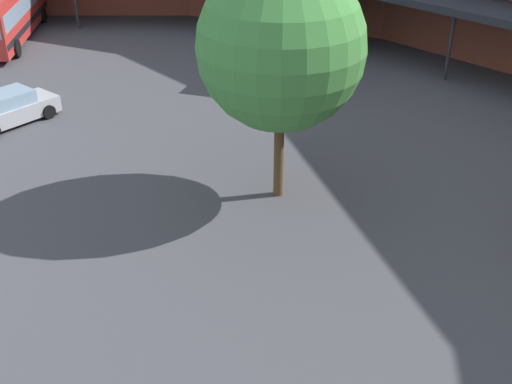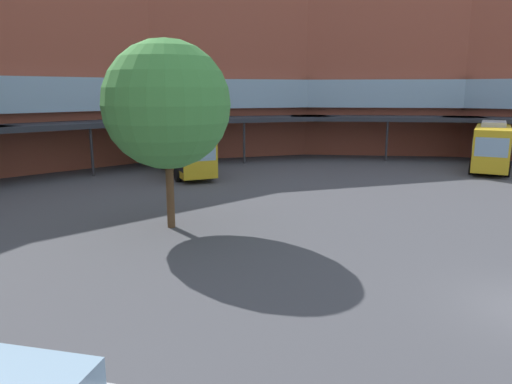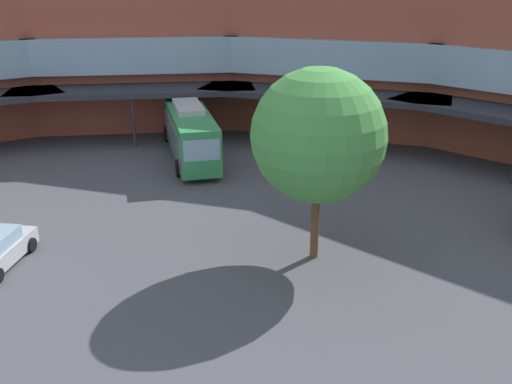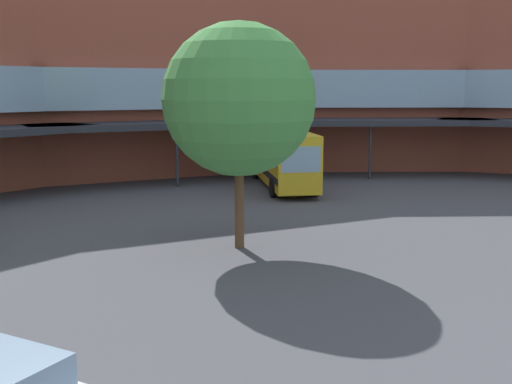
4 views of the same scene
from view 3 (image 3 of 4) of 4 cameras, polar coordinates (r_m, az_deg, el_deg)
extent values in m
cube|color=#9E4C38|center=(46.79, 7.83, 14.97)|extent=(18.32, 9.58, 14.97)
cube|color=#8CADC6|center=(46.39, 7.60, 13.06)|extent=(16.66, 9.45, 2.62)
cube|color=#282B33|center=(42.51, 6.36, 9.30)|extent=(17.89, 7.63, 0.40)
cylinder|color=#2D2D33|center=(41.41, 5.81, 6.34)|extent=(0.20, 0.20, 3.74)
cube|color=#9E4C38|center=(48.75, -11.65, 14.99)|extent=(17.54, 15.28, 14.97)
cube|color=#8CADC6|center=(48.33, -11.57, 13.15)|extent=(16.29, 14.42, 2.62)
cube|color=#282B33|center=(44.37, -11.73, 9.50)|extent=(16.34, 13.68, 0.40)
cylinder|color=#2D2D33|center=(43.23, -11.69, 6.64)|extent=(0.20, 0.20, 3.74)
cube|color=#338C4C|center=(40.51, -6.43, 5.88)|extent=(9.70, 10.10, 2.91)
cube|color=#8CADC6|center=(40.42, -6.45, 6.36)|extent=(9.27, 9.63, 0.93)
cube|color=purple|center=(40.74, -6.38, 4.78)|extent=(9.56, 9.95, 0.35)
cube|color=#8CADC6|center=(34.96, -5.25, 4.03)|extent=(1.65, 1.56, 1.28)
cube|color=#B2B2B7|center=(40.11, -6.53, 8.14)|extent=(4.10, 4.21, 0.36)
cylinder|color=black|center=(37.32, -3.71, 2.61)|extent=(0.97, 1.01, 1.10)
cylinder|color=black|center=(37.02, -7.45, 2.31)|extent=(0.97, 1.01, 1.10)
cylinder|color=black|center=(44.76, -5.45, 5.73)|extent=(0.97, 1.01, 1.10)
cylinder|color=black|center=(44.50, -8.59, 5.50)|extent=(0.97, 1.01, 1.10)
cylinder|color=black|center=(29.20, -20.77, -4.77)|extent=(0.45, 0.69, 0.66)
cylinder|color=brown|center=(26.25, 5.71, -2.22)|extent=(0.36, 0.36, 4.09)
sphere|color=#479342|center=(25.03, 6.01, 5.41)|extent=(5.74, 5.74, 5.74)
camera|label=1|loc=(14.05, 63.91, 6.69)|focal=43.44mm
camera|label=2|loc=(26.44, -43.94, 1.72)|focal=33.22mm
camera|label=4|loc=(25.33, -50.70, -1.22)|focal=44.93mm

